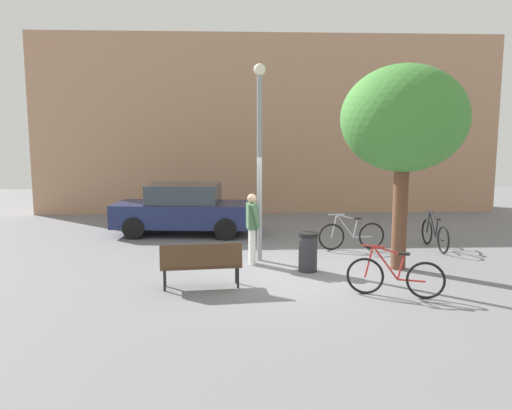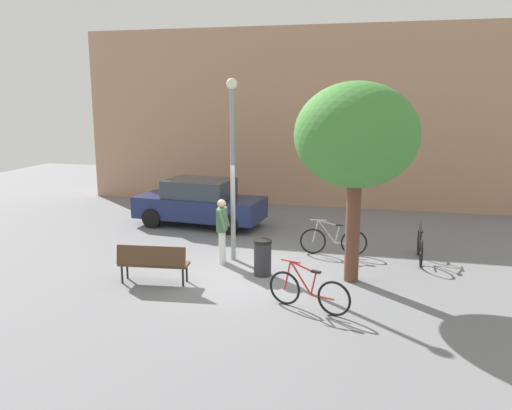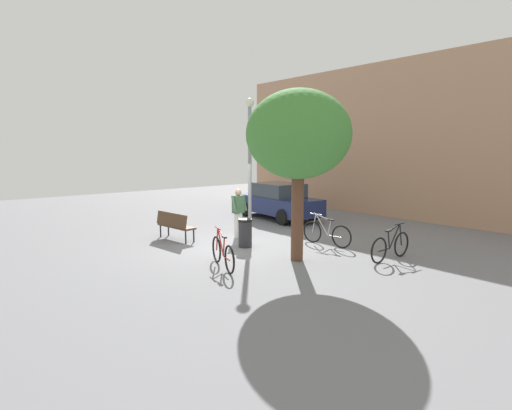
{
  "view_description": "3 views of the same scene",
  "coord_description": "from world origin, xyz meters",
  "px_view_note": "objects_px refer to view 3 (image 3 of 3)",
  "views": [
    {
      "loc": [
        -1.4,
        -10.63,
        3.03
      ],
      "look_at": [
        -0.8,
        1.95,
        1.26
      ],
      "focal_mm": 35.15,
      "sensor_mm": 36.0,
      "label": 1
    },
    {
      "loc": [
        2.98,
        -11.59,
        4.22
      ],
      "look_at": [
        -0.16,
        1.32,
        1.48
      ],
      "focal_mm": 37.06,
      "sensor_mm": 36.0,
      "label": 2
    },
    {
      "loc": [
        9.84,
        -7.49,
        2.99
      ],
      "look_at": [
        -1.08,
        1.8,
        1.03
      ],
      "focal_mm": 28.52,
      "sensor_mm": 36.0,
      "label": 3
    }
  ],
  "objects_px": {
    "plaza_tree": "(298,135)",
    "trash_bin": "(245,233)",
    "bicycle_black": "(391,246)",
    "parked_car_navy": "(278,201)",
    "lamppost": "(250,156)",
    "person_by_lamppost": "(238,210)",
    "park_bench": "(174,224)",
    "bicycle_red": "(223,253)",
    "bicycle_silver": "(326,233)"
  },
  "relations": [
    {
      "from": "park_bench",
      "to": "parked_car_navy",
      "type": "relative_size",
      "value": 0.38
    },
    {
      "from": "plaza_tree",
      "to": "bicycle_black",
      "type": "height_order",
      "value": "plaza_tree"
    },
    {
      "from": "lamppost",
      "to": "trash_bin",
      "type": "height_order",
      "value": "lamppost"
    },
    {
      "from": "lamppost",
      "to": "park_bench",
      "type": "xyz_separation_m",
      "value": [
        -1.27,
        -2.2,
        -2.24
      ]
    },
    {
      "from": "park_bench",
      "to": "trash_bin",
      "type": "bearing_deg",
      "value": 26.83
    },
    {
      "from": "lamppost",
      "to": "bicycle_red",
      "type": "distance_m",
      "value": 4.44
    },
    {
      "from": "person_by_lamppost",
      "to": "plaza_tree",
      "type": "relative_size",
      "value": 0.37
    },
    {
      "from": "lamppost",
      "to": "plaza_tree",
      "type": "height_order",
      "value": "lamppost"
    },
    {
      "from": "park_bench",
      "to": "bicycle_silver",
      "type": "relative_size",
      "value": 0.91
    },
    {
      "from": "park_bench",
      "to": "bicycle_black",
      "type": "relative_size",
      "value": 0.91
    },
    {
      "from": "person_by_lamppost",
      "to": "lamppost",
      "type": "bearing_deg",
      "value": 60.96
    },
    {
      "from": "park_bench",
      "to": "parked_car_navy",
      "type": "distance_m",
      "value": 5.61
    },
    {
      "from": "lamppost",
      "to": "person_by_lamppost",
      "type": "distance_m",
      "value": 1.86
    },
    {
      "from": "plaza_tree",
      "to": "parked_car_navy",
      "type": "height_order",
      "value": "plaza_tree"
    },
    {
      "from": "person_by_lamppost",
      "to": "bicycle_silver",
      "type": "xyz_separation_m",
      "value": [
        2.69,
        1.39,
        -0.58
      ]
    },
    {
      "from": "bicycle_black",
      "to": "plaza_tree",
      "type": "bearing_deg",
      "value": -130.01
    },
    {
      "from": "lamppost",
      "to": "park_bench",
      "type": "height_order",
      "value": "lamppost"
    },
    {
      "from": "trash_bin",
      "to": "person_by_lamppost",
      "type": "bearing_deg",
      "value": 150.51
    },
    {
      "from": "lamppost",
      "to": "plaza_tree",
      "type": "relative_size",
      "value": 1.02
    },
    {
      "from": "person_by_lamppost",
      "to": "parked_car_navy",
      "type": "distance_m",
      "value": 4.16
    },
    {
      "from": "bicycle_black",
      "to": "lamppost",
      "type": "bearing_deg",
      "value": -167.7
    },
    {
      "from": "lamppost",
      "to": "bicycle_black",
      "type": "height_order",
      "value": "lamppost"
    },
    {
      "from": "parked_car_navy",
      "to": "trash_bin",
      "type": "height_order",
      "value": "parked_car_navy"
    },
    {
      "from": "park_bench",
      "to": "bicycle_black",
      "type": "bearing_deg",
      "value": 28.23
    },
    {
      "from": "park_bench",
      "to": "bicycle_silver",
      "type": "distance_m",
      "value": 4.98
    },
    {
      "from": "bicycle_silver",
      "to": "lamppost",
      "type": "bearing_deg",
      "value": -157.34
    },
    {
      "from": "park_bench",
      "to": "plaza_tree",
      "type": "relative_size",
      "value": 0.36
    },
    {
      "from": "bicycle_black",
      "to": "trash_bin",
      "type": "bearing_deg",
      "value": -150.92
    },
    {
      "from": "lamppost",
      "to": "bicycle_red",
      "type": "relative_size",
      "value": 2.69
    },
    {
      "from": "bicycle_red",
      "to": "bicycle_black",
      "type": "relative_size",
      "value": 0.96
    },
    {
      "from": "trash_bin",
      "to": "bicycle_silver",
      "type": "bearing_deg",
      "value": 54.68
    },
    {
      "from": "bicycle_black",
      "to": "parked_car_navy",
      "type": "bearing_deg",
      "value": 161.51
    },
    {
      "from": "plaza_tree",
      "to": "trash_bin",
      "type": "bearing_deg",
      "value": -176.71
    },
    {
      "from": "plaza_tree",
      "to": "park_bench",
      "type": "bearing_deg",
      "value": -163.7
    },
    {
      "from": "park_bench",
      "to": "bicycle_red",
      "type": "distance_m",
      "value": 3.73
    },
    {
      "from": "bicycle_red",
      "to": "trash_bin",
      "type": "relative_size",
      "value": 1.98
    },
    {
      "from": "trash_bin",
      "to": "plaza_tree",
      "type": "bearing_deg",
      "value": 3.29
    },
    {
      "from": "bicycle_red",
      "to": "parked_car_navy",
      "type": "distance_m",
      "value": 7.68
    },
    {
      "from": "plaza_tree",
      "to": "bicycle_silver",
      "type": "xyz_separation_m",
      "value": [
        -0.62,
        1.96,
        -2.97
      ]
    },
    {
      "from": "lamppost",
      "to": "person_by_lamppost",
      "type": "bearing_deg",
      "value": -119.04
    },
    {
      "from": "bicycle_black",
      "to": "parked_car_navy",
      "type": "xyz_separation_m",
      "value": [
        -6.87,
        2.3,
        0.39
      ]
    },
    {
      "from": "park_bench",
      "to": "trash_bin",
      "type": "xyz_separation_m",
      "value": [
        2.3,
        1.16,
        -0.1
      ]
    },
    {
      "from": "park_bench",
      "to": "bicycle_black",
      "type": "height_order",
      "value": "bicycle_black"
    },
    {
      "from": "bicycle_silver",
      "to": "bicycle_black",
      "type": "xyz_separation_m",
      "value": [
        2.26,
        -0.01,
        0.0
      ]
    },
    {
      "from": "bicycle_red",
      "to": "person_by_lamppost",
      "type": "bearing_deg",
      "value": 135.66
    },
    {
      "from": "lamppost",
      "to": "bicycle_red",
      "type": "height_order",
      "value": "lamppost"
    },
    {
      "from": "bicycle_red",
      "to": "bicycle_black",
      "type": "distance_m",
      "value": 4.57
    },
    {
      "from": "bicycle_red",
      "to": "parked_car_navy",
      "type": "relative_size",
      "value": 0.4
    },
    {
      "from": "person_by_lamppost",
      "to": "trash_bin",
      "type": "xyz_separation_m",
      "value": [
        1.22,
        -0.69,
        -0.52
      ]
    },
    {
      "from": "park_bench",
      "to": "bicycle_red",
      "type": "bearing_deg",
      "value": -10.35
    }
  ]
}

